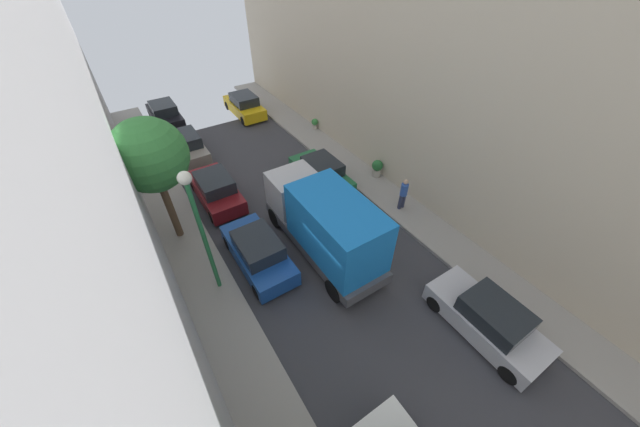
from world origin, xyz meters
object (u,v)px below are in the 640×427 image
at_px(parked_car_left_3, 216,190).
at_px(parked_car_left_4, 186,146).
at_px(parked_car_left_2, 258,252).
at_px(street_tree_0, 150,156).
at_px(potted_plant_1, 124,134).
at_px(lamp_post, 198,219).
at_px(potted_plant_2, 315,124).
at_px(delivery_truck, 325,223).
at_px(pedestrian, 403,193).
at_px(parked_car_left_5, 165,114).
at_px(parked_car_right_2, 321,173).
at_px(potted_plant_4, 377,168).
at_px(parked_car_right_3, 244,106).
at_px(parked_car_right_1, 488,319).

relative_size(parked_car_left_3, parked_car_left_4, 1.00).
xyz_separation_m(parked_car_left_2, parked_car_left_4, (0.00, 10.39, 0.00)).
distance_m(street_tree_0, potted_plant_1, 11.33).
bearing_deg(lamp_post, potted_plant_2, 41.79).
distance_m(parked_car_left_3, potted_plant_2, 9.32).
distance_m(delivery_truck, pedestrian, 4.94).
bearing_deg(parked_car_left_5, parked_car_right_2, -66.27).
bearing_deg(parked_car_left_5, parked_car_left_2, -90.00).
height_order(parked_car_left_5, potted_plant_4, parked_car_left_5).
relative_size(parked_car_left_3, delivery_truck, 0.64).
bearing_deg(street_tree_0, parked_car_left_2, -55.46).
distance_m(pedestrian, potted_plant_1, 18.25).
xyz_separation_m(parked_car_right_3, lamp_post, (-7.30, -14.30, 3.04)).
bearing_deg(potted_plant_4, parked_car_left_4, 135.61).
height_order(parked_car_left_3, delivery_truck, delivery_truck).
distance_m(parked_car_left_2, potted_plant_4, 8.65).
relative_size(parked_car_left_4, parked_car_right_3, 1.00).
bearing_deg(street_tree_0, delivery_truck, -41.30).
distance_m(parked_car_right_1, potted_plant_1, 23.04).
xyz_separation_m(parked_car_right_1, street_tree_0, (-7.82, 10.76, 3.66)).
bearing_deg(parked_car_right_1, parked_car_left_3, 113.56).
bearing_deg(parked_car_left_3, potted_plant_2, 24.46).
distance_m(parked_car_left_5, parked_car_right_1, 23.57).
relative_size(parked_car_left_4, lamp_post, 0.77).
distance_m(parked_car_left_5, delivery_truck, 16.94).
bearing_deg(street_tree_0, parked_car_left_4, 70.59).
relative_size(parked_car_left_5, parked_car_right_2, 1.00).
bearing_deg(pedestrian, parked_car_right_3, 98.45).
distance_m(parked_car_left_5, potted_plant_2, 10.82).
height_order(parked_car_left_2, delivery_truck, delivery_truck).
bearing_deg(parked_car_right_2, parked_car_left_2, -147.61).
height_order(parked_car_left_2, parked_car_right_1, same).
distance_m(delivery_truck, potted_plant_1, 16.26).
bearing_deg(lamp_post, parked_car_right_1, -43.64).
height_order(parked_car_right_1, potted_plant_1, parked_car_right_1).
height_order(delivery_truck, lamp_post, lamp_post).
bearing_deg(potted_plant_1, parked_car_left_3, -71.82).
bearing_deg(lamp_post, parked_car_right_2, 26.89).
bearing_deg(potted_plant_2, parked_car_left_2, -133.29).
bearing_deg(parked_car_right_2, delivery_truck, -121.50).
bearing_deg(parked_car_left_5, parked_car_right_1, -76.76).
height_order(parked_car_left_5, street_tree_0, street_tree_0).
distance_m(parked_car_left_2, pedestrian, 7.62).
relative_size(pedestrian, lamp_post, 0.31).
height_order(parked_car_right_2, lamp_post, lamp_post).
xyz_separation_m(parked_car_left_3, parked_car_left_4, (0.00, 5.25, 0.00)).
bearing_deg(pedestrian, parked_car_right_2, 118.10).
xyz_separation_m(parked_car_right_2, delivery_truck, (-2.70, -4.41, 1.07)).
bearing_deg(potted_plant_2, pedestrian, -95.34).
height_order(parked_car_left_5, delivery_truck, delivery_truck).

